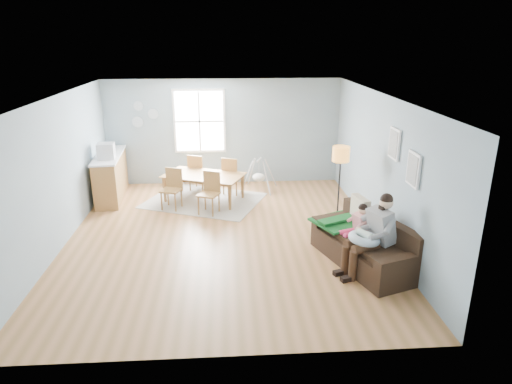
{
  "coord_description": "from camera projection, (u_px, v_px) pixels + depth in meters",
  "views": [
    {
      "loc": [
        0.07,
        -8.13,
        3.74
      ],
      "look_at": [
        0.59,
        -0.25,
        1.0
      ],
      "focal_mm": 32.0,
      "sensor_mm": 36.0,
      "label": 1
    }
  ],
  "objects": [
    {
      "name": "monitor",
      "position": [
        106.0,
        151.0,
        10.3
      ],
      "size": [
        0.4,
        0.38,
        0.35
      ],
      "color": "silver",
      "rests_on": "counter"
    },
    {
      "name": "sofa",
      "position": [
        366.0,
        247.0,
        7.79
      ],
      "size": [
        1.5,
        2.21,
        0.82
      ],
      "color": "black",
      "rests_on": "room"
    },
    {
      "name": "father",
      "position": [
        373.0,
        232.0,
        7.35
      ],
      "size": [
        1.02,
        0.67,
        1.35
      ],
      "color": "gray",
      "rests_on": "sofa"
    },
    {
      "name": "nursing_pillow",
      "position": [
        364.0,
        238.0,
        7.32
      ],
      "size": [
        0.64,
        0.63,
        0.21
      ],
      "primitive_type": "torus",
      "rotation": [
        0.0,
        0.14,
        0.25
      ],
      "color": "#ABC9D6",
      "rests_on": "father"
    },
    {
      "name": "wall_plates",
      "position": [
        143.0,
        115.0,
        11.43
      ],
      "size": [
        0.67,
        0.02,
        0.66
      ],
      "color": "#9AADB9",
      "rests_on": "room"
    },
    {
      "name": "dining_table",
      "position": [
        204.0,
        188.0,
        10.72
      ],
      "size": [
        2.06,
        1.62,
        0.64
      ],
      "primitive_type": "imported",
      "rotation": [
        0.0,
        0.0,
        -0.39
      ],
      "color": "brown",
      "rests_on": "rug"
    },
    {
      "name": "counter",
      "position": [
        111.0,
        176.0,
        10.87
      ],
      "size": [
        0.7,
        1.95,
        1.07
      ],
      "color": "brown",
      "rests_on": "room"
    },
    {
      "name": "beige_pillow",
      "position": [
        360.0,
        210.0,
        8.18
      ],
      "size": [
        0.23,
        0.51,
        0.49
      ],
      "primitive_type": "cube",
      "rotation": [
        0.0,
        0.0,
        0.2
      ],
      "color": "beige",
      "rests_on": "sofa"
    },
    {
      "name": "room",
      "position": [
        222.0,
        113.0,
        8.1
      ],
      "size": [
        8.4,
        9.4,
        3.9
      ],
      "color": "olive"
    },
    {
      "name": "green_throw",
      "position": [
        341.0,
        221.0,
        8.27
      ],
      "size": [
        1.18,
        1.11,
        0.04
      ],
      "primitive_type": "cube",
      "rotation": [
        0.0,
        0.0,
        0.45
      ],
      "color": "#155C1E",
      "rests_on": "sofa"
    },
    {
      "name": "baby_swing",
      "position": [
        259.0,
        177.0,
        11.43
      ],
      "size": [
        0.98,
        0.99,
        0.8
      ],
      "color": "silver",
      "rests_on": "room"
    },
    {
      "name": "chair_ne",
      "position": [
        231.0,
        174.0,
        11.07
      ],
      "size": [
        0.57,
        0.57,
        0.94
      ],
      "color": "olive",
      "rests_on": "rug"
    },
    {
      "name": "chair_nw",
      "position": [
        197.0,
        170.0,
        11.35
      ],
      "size": [
        0.56,
        0.56,
        0.94
      ],
      "color": "olive",
      "rests_on": "rug"
    },
    {
      "name": "rug",
      "position": [
        204.0,
        200.0,
        10.82
      ],
      "size": [
        3.09,
        2.77,
        0.01
      ],
      "primitive_type": "cube",
      "rotation": [
        0.0,
        0.0,
        -0.4
      ],
      "color": "gray",
      "rests_on": "room"
    },
    {
      "name": "storage_cube",
      "position": [
        390.0,
        262.0,
        7.44
      ],
      "size": [
        0.42,
        0.37,
        0.45
      ],
      "color": "silver",
      "rests_on": "room"
    },
    {
      "name": "toddler",
      "position": [
        357.0,
        222.0,
        7.8
      ],
      "size": [
        0.54,
        0.39,
        0.8
      ],
      "color": "white",
      "rests_on": "sofa"
    },
    {
      "name": "chair_sw",
      "position": [
        172.0,
        186.0,
        10.23
      ],
      "size": [
        0.52,
        0.52,
        0.91
      ],
      "color": "olive",
      "rests_on": "rug"
    },
    {
      "name": "chair_se",
      "position": [
        210.0,
        190.0,
        9.95
      ],
      "size": [
        0.55,
        0.55,
        0.92
      ],
      "color": "olive",
      "rests_on": "rug"
    },
    {
      "name": "floor_lamp",
      "position": [
        341.0,
        161.0,
        8.97
      ],
      "size": [
        0.34,
        0.34,
        1.67
      ],
      "color": "black",
      "rests_on": "room"
    },
    {
      "name": "infant",
      "position": [
        363.0,
        233.0,
        7.32
      ],
      "size": [
        0.24,
        0.35,
        0.13
      ],
      "color": "silver",
      "rests_on": "nursing_pillow"
    },
    {
      "name": "pictures",
      "position": [
        403.0,
        156.0,
        7.48
      ],
      "size": [
        0.05,
        1.34,
        0.74
      ],
      "color": "white",
      "rests_on": "room"
    },
    {
      "name": "window",
      "position": [
        199.0,
        121.0,
        11.57
      ],
      "size": [
        1.32,
        0.08,
        1.62
      ],
      "color": "white",
      "rests_on": "room"
    }
  ]
}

